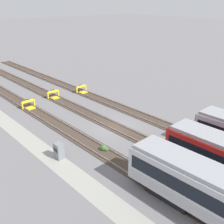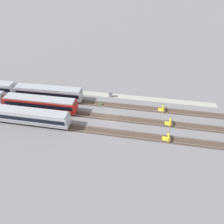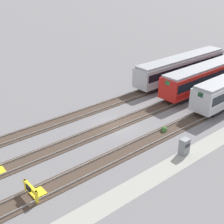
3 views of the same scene
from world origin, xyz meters
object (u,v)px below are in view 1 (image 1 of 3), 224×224
at_px(bumper_stop_nearest_track, 29,105).
at_px(bumper_stop_near_inner_track, 54,95).
at_px(electrical_cabinet, 59,151).
at_px(weed_clump, 104,148).
at_px(bumper_stop_middle_track, 82,90).

height_order(bumper_stop_nearest_track, bumper_stop_near_inner_track, same).
bearing_deg(electrical_cabinet, bumper_stop_near_inner_track, 150.54).
distance_m(bumper_stop_near_inner_track, weed_clump, 17.54).
xyz_separation_m(bumper_stop_nearest_track, bumper_stop_near_inner_track, (-1.33, 4.79, 0.00)).
bearing_deg(bumper_stop_near_inner_track, weed_clump, -14.74).
relative_size(bumper_stop_middle_track, weed_clump, 2.17).
distance_m(bumper_stop_near_inner_track, bumper_stop_middle_track, 4.88).
bearing_deg(bumper_stop_middle_track, weed_clump, -29.88).
height_order(bumper_stop_middle_track, weed_clump, bumper_stop_middle_track).
relative_size(bumper_stop_middle_track, electrical_cabinet, 1.25).
bearing_deg(bumper_stop_near_inner_track, bumper_stop_nearest_track, -74.48).
relative_size(bumper_stop_near_inner_track, electrical_cabinet, 1.25).
bearing_deg(electrical_cabinet, weed_clump, 65.80).
xyz_separation_m(bumper_stop_near_inner_track, electrical_cabinet, (15.13, -8.55, 0.29)).
bearing_deg(bumper_stop_nearest_track, bumper_stop_middle_track, 93.03).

